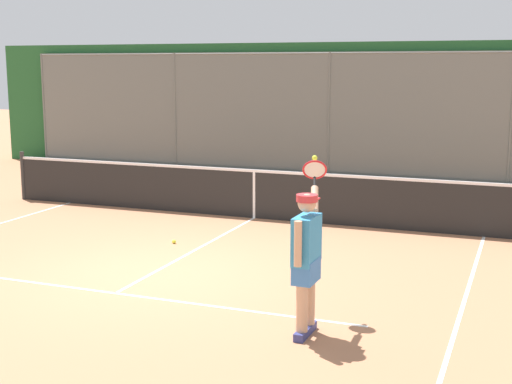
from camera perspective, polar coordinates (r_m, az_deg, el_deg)
The scene contains 6 objects.
ground_plane at distance 10.46m, azimuth -8.27°, elevation -6.45°, with size 60.00×60.00×0.00m, color #B27551.
court_line_markings at distance 9.36m, azimuth -12.37°, elevation -8.56°, with size 8.67×9.16×0.01m.
fence_backdrop at distance 19.43m, azimuth 6.34°, elevation 6.51°, with size 20.98×1.37×3.54m.
tennis_net at distance 13.91m, azimuth -0.14°, elevation -0.10°, with size 11.13×0.09×1.07m.
tennis_player at distance 7.85m, azimuth 4.04°, elevation -4.95°, with size 0.45×1.36×1.89m.
tennis_ball_near_net at distance 12.10m, azimuth -6.56°, elevation -3.95°, with size 0.07×0.07×0.07m, color #CCDB33.
Camera 1 is at (-4.97, 8.71, 2.96)m, focal length 50.15 mm.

